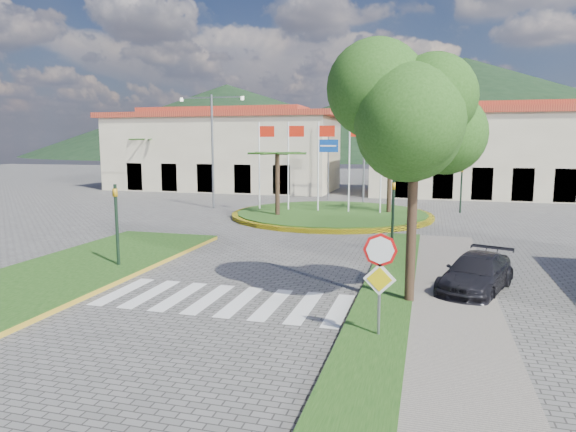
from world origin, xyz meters
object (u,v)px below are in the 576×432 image
(white_van, at_px, (260,184))
(car_dark_a, at_px, (276,186))
(roundabout_island, at_px, (332,214))
(car_side_right, at_px, (476,273))
(stop_sign, at_px, (380,269))
(deciduous_tree, at_px, (415,126))
(car_dark_b, at_px, (404,189))

(white_van, relative_size, car_dark_a, 1.40)
(white_van, bearing_deg, roundabout_island, -139.59)
(car_dark_a, bearing_deg, car_side_right, -143.71)
(stop_sign, height_order, deciduous_tree, deciduous_tree)
(roundabout_island, xyz_separation_m, car_dark_a, (-8.00, 14.17, 0.41))
(stop_sign, xyz_separation_m, car_side_right, (2.60, 5.04, -1.19))
(stop_sign, xyz_separation_m, deciduous_tree, (0.60, 3.04, 3.38))
(deciduous_tree, relative_size, white_van, 1.42)
(deciduous_tree, xyz_separation_m, car_dark_b, (-1.74, 31.58, -4.59))
(white_van, xyz_separation_m, car_dark_b, (13.43, -0.04, -0.08))
(stop_sign, xyz_separation_m, car_dark_a, (-12.90, 34.21, -1.21))
(deciduous_tree, bearing_deg, car_dark_b, 93.15)
(deciduous_tree, relative_size, car_dark_b, 1.90)
(car_dark_b, relative_size, car_side_right, 0.87)
(car_dark_a, xyz_separation_m, car_dark_b, (11.76, 0.41, 0.01))
(roundabout_island, relative_size, car_side_right, 3.09)
(roundabout_island, height_order, stop_sign, roundabout_island)
(car_dark_a, height_order, car_side_right, car_side_right)
(roundabout_island, distance_m, car_dark_a, 16.28)
(roundabout_island, bearing_deg, white_van, 123.49)
(car_dark_a, bearing_deg, car_dark_b, -79.70)
(deciduous_tree, relative_size, car_side_right, 1.66)
(stop_sign, relative_size, car_side_right, 0.65)
(car_dark_a, bearing_deg, white_van, 83.10)
(roundabout_island, bearing_deg, deciduous_tree, -72.09)
(roundabout_island, bearing_deg, car_dark_a, 119.46)
(white_van, height_order, car_dark_a, white_van)
(car_dark_b, distance_m, car_side_right, 29.82)
(car_side_right, bearing_deg, white_van, 139.55)
(stop_sign, bearing_deg, car_dark_a, 110.66)
(car_dark_b, bearing_deg, car_dark_a, 107.24)
(roundabout_island, relative_size, car_dark_b, 3.55)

